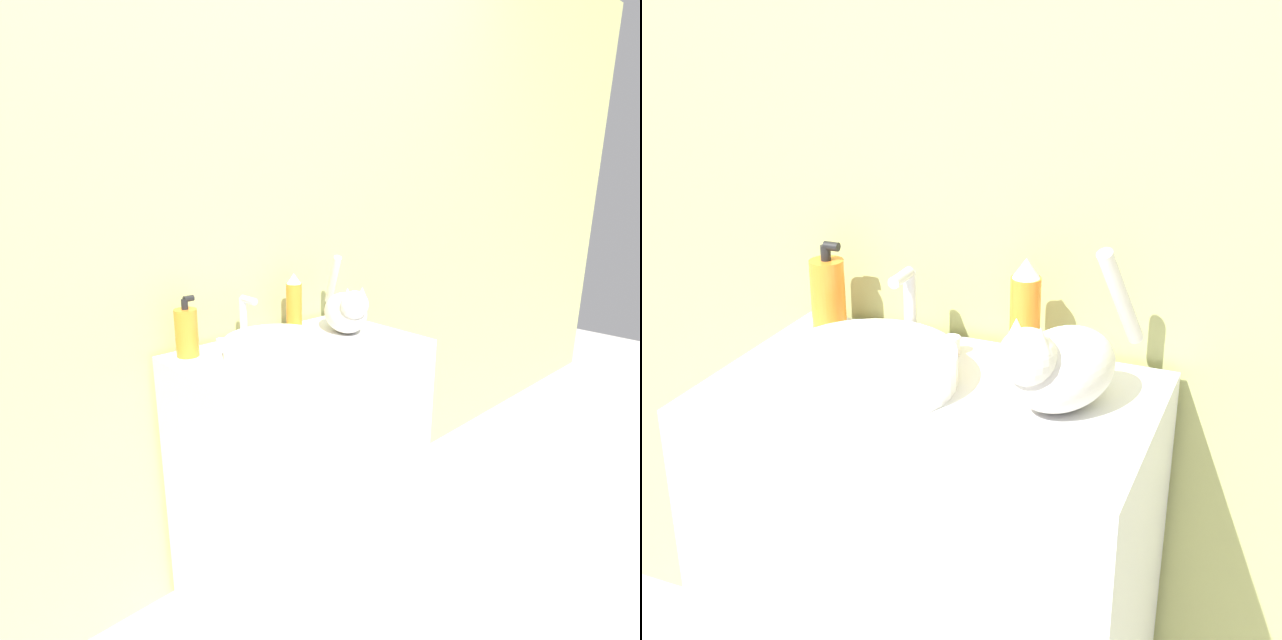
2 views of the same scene
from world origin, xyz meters
TOP-DOWN VIEW (x-y plane):
  - wall_back at (0.00, 0.52)m, footprint 6.00×0.05m
  - vanity_cabinet at (0.00, 0.24)m, footprint 0.77×0.49m
  - sink_basin at (-0.11, 0.22)m, footprint 0.31×0.31m
  - faucet at (-0.11, 0.39)m, footprint 0.20×0.08m
  - cat at (0.22, 0.26)m, footprint 0.21×0.33m
  - soap_bottle at (-0.30, 0.41)m, footprint 0.07×0.07m
  - spray_bottle at (0.11, 0.41)m, footprint 0.06×0.06m

SIDE VIEW (x-z plane):
  - vanity_cabinet at x=0.00m, z-range 0.00..0.87m
  - sink_basin at x=-0.11m, z-range 0.87..0.93m
  - faucet at x=-0.11m, z-range 0.86..1.02m
  - soap_bottle at x=-0.30m, z-range 0.85..1.04m
  - cat at x=0.22m, z-range 0.82..1.08m
  - spray_bottle at x=0.11m, z-range 0.87..1.07m
  - wall_back at x=0.00m, z-range 0.00..2.50m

